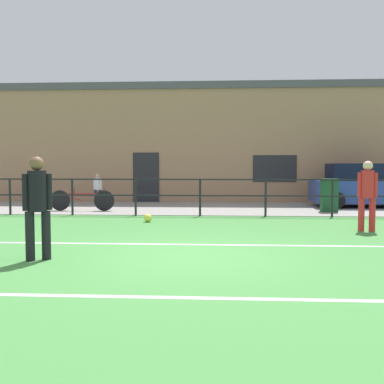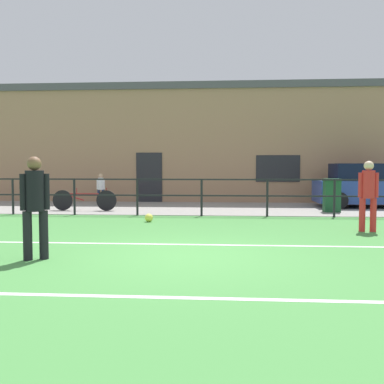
# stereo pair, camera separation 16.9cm
# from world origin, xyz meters

# --- Properties ---
(ground) EXTENTS (60.00, 44.00, 0.04)m
(ground) POSITION_xyz_m (0.00, 0.00, -0.02)
(ground) COLOR #478C42
(field_line_touchline) EXTENTS (36.00, 0.11, 0.00)m
(field_line_touchline) POSITION_xyz_m (0.00, 1.05, 0.00)
(field_line_touchline) COLOR white
(field_line_touchline) RESTS_ON ground
(field_line_hash) EXTENTS (36.00, 0.11, 0.00)m
(field_line_hash) POSITION_xyz_m (0.00, -2.44, 0.00)
(field_line_hash) COLOR white
(field_line_hash) RESTS_ON ground
(pavement_strip) EXTENTS (48.00, 5.00, 0.02)m
(pavement_strip) POSITION_xyz_m (0.00, 8.50, 0.01)
(pavement_strip) COLOR gray
(pavement_strip) RESTS_ON ground
(perimeter_fence) EXTENTS (36.07, 0.07, 1.15)m
(perimeter_fence) POSITION_xyz_m (0.00, 6.00, 0.75)
(perimeter_fence) COLOR black
(perimeter_fence) RESTS_ON ground
(clubhouse_facade) EXTENTS (28.00, 2.56, 5.05)m
(clubhouse_facade) POSITION_xyz_m (-0.00, 12.20, 2.53)
(clubhouse_facade) COLOR #A37A5B
(clubhouse_facade) RESTS_ON ground
(player_goalkeeper) EXTENTS (0.42, 0.30, 1.70)m
(player_goalkeeper) POSITION_xyz_m (-2.39, -0.52, 0.96)
(player_goalkeeper) COLOR black
(player_goalkeeper) RESTS_ON ground
(player_striker) EXTENTS (0.45, 0.29, 1.66)m
(player_striker) POSITION_xyz_m (4.06, 3.08, 0.94)
(player_striker) COLOR red
(player_striker) RESTS_ON ground
(soccer_ball_spare) EXTENTS (0.23, 0.23, 0.23)m
(soccer_ball_spare) POSITION_xyz_m (-1.38, 4.48, 0.11)
(soccer_ball_spare) COLOR #E5E04C
(soccer_ball_spare) RESTS_ON ground
(spectator_child) EXTENTS (0.33, 0.21, 1.22)m
(spectator_child) POSITION_xyz_m (-4.21, 9.71, 0.71)
(spectator_child) COLOR #232D4C
(spectator_child) RESTS_ON pavement_strip
(parked_car_red) EXTENTS (3.92, 1.90, 1.61)m
(parked_car_red) POSITION_xyz_m (6.03, 9.24, 0.78)
(parked_car_red) COLOR #28428E
(parked_car_red) RESTS_ON pavement_strip
(bicycle_parked_0) EXTENTS (2.22, 0.04, 0.78)m
(bicycle_parked_0) POSITION_xyz_m (-4.07, 7.18, 0.38)
(bicycle_parked_0) COLOR black
(bicycle_parked_0) RESTS_ON pavement_strip
(trash_bin_0) EXTENTS (0.53, 0.45, 1.10)m
(trash_bin_0) POSITION_xyz_m (4.24, 7.36, 0.58)
(trash_bin_0) COLOR #194C28
(trash_bin_0) RESTS_ON pavement_strip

